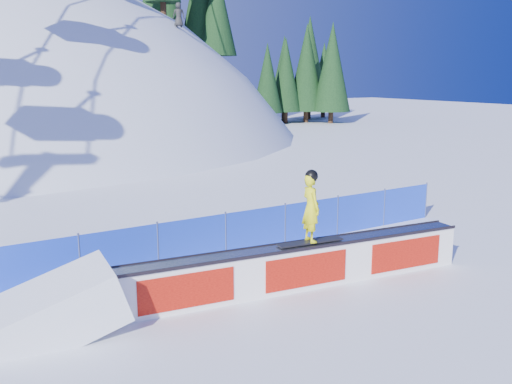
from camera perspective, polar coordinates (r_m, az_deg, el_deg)
ground at (r=10.98m, az=-5.32°, el=-15.17°), size 160.00×160.00×0.00m
treeline at (r=59.28m, az=-2.64°, el=16.09°), size 26.68×11.45×20.23m
safety_fence at (r=14.63m, az=-13.42°, el=-5.90°), size 22.05×0.05×1.30m
rail_box at (r=13.55m, az=4.48°, el=-7.38°), size 8.92×1.68×1.07m
snow_ramp at (r=12.17m, az=-19.64°, el=-13.03°), size 3.04×2.11×1.78m
snowboarder at (r=13.28m, az=5.51°, el=-1.52°), size 1.69×0.64×1.74m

